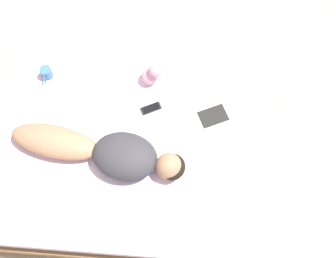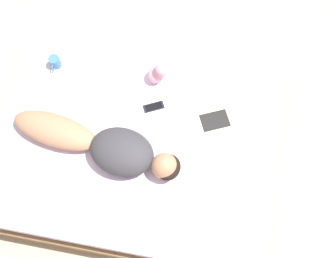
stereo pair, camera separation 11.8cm
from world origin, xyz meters
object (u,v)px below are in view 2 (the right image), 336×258
person (104,146)px  cell_phone (154,107)px  coffee_mug (55,62)px  open_magazine (211,108)px

person → cell_phone: 0.51m
coffee_mug → cell_phone: coffee_mug is taller
person → cell_phone: bearing=154.5°
person → open_magazine: (-0.48, 0.72, -0.09)m
person → cell_phone: (-0.41, 0.28, -0.09)m
person → open_magazine: bearing=132.6°
coffee_mug → cell_phone: bearing=75.2°
person → cell_phone: size_ratio=7.67×
open_magazine → coffee_mug: size_ratio=4.34×
person → coffee_mug: (-0.64, -0.57, -0.04)m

